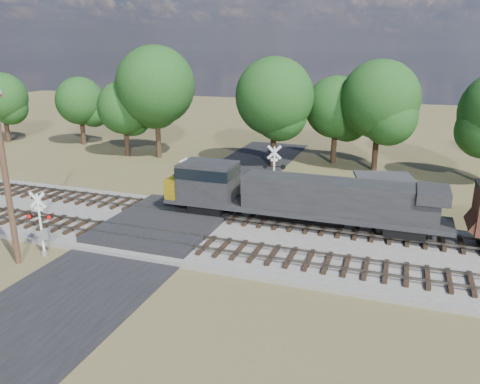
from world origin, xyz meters
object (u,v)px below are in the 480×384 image
at_px(equipment_shed, 383,196).
at_px(utility_pole, 5,172).
at_px(crossing_signal_far, 273,178).
at_px(crossing_signal_near, 43,229).

bearing_deg(equipment_shed, utility_pole, -154.22).
xyz_separation_m(crossing_signal_far, equipment_shed, (8.23, -0.45, -0.46)).
bearing_deg(crossing_signal_near, crossing_signal_far, 44.45).
distance_m(crossing_signal_near, utility_pole, 3.91).
height_order(crossing_signal_far, utility_pole, utility_pole).
xyz_separation_m(crossing_signal_near, crossing_signal_far, (9.51, 13.99, 0.23)).
height_order(crossing_signal_near, crossing_signal_far, crossing_signal_far).
xyz_separation_m(crossing_signal_far, utility_pole, (-10.26, -15.28, 3.39)).
distance_m(crossing_signal_far, equipment_shed, 8.26).
bearing_deg(crossing_signal_far, crossing_signal_near, 45.46).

